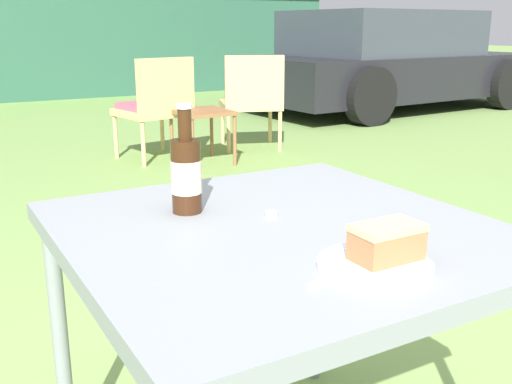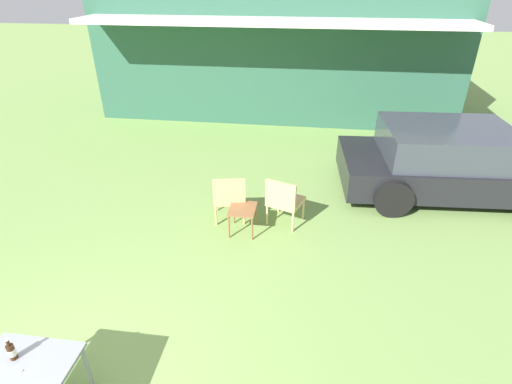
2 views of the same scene
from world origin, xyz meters
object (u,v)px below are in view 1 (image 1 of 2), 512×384
object	(u,v)px
wicker_chair_cushioned	(156,104)
garden_side_table	(202,117)
parked_car	(386,62)
cake_on_plate	(382,251)
cola_bottle_near	(186,173)
wicker_chair_plain	(252,97)
patio_table	(279,254)

from	to	relation	value
wicker_chair_cushioned	garden_side_table	bearing A→B (deg)	119.36
parked_car	cake_on_plate	bearing A→B (deg)	-135.30
cake_on_plate	cola_bottle_near	xyz separation A→B (m)	(-0.17, 0.46, 0.06)
wicker_chair_cushioned	wicker_chair_plain	world-z (taller)	same
wicker_chair_plain	patio_table	size ratio (longest dim) A/B	0.97
parked_car	wicker_chair_plain	size ratio (longest dim) A/B	4.90
garden_side_table	patio_table	distance (m)	3.78
garden_side_table	cake_on_plate	distance (m)	4.03
wicker_chair_cushioned	cola_bottle_near	distance (m)	3.86
parked_car	cola_bottle_near	bearing A→B (deg)	-138.67
patio_table	parked_car	bearing A→B (deg)	46.59
parked_car	garden_side_table	xyz separation A→B (m)	(-3.67, -1.90, -0.25)
garden_side_table	patio_table	xyz separation A→B (m)	(-1.43, -3.49, 0.26)
wicker_chair_cushioned	cake_on_plate	size ratio (longest dim) A/B	4.30
cola_bottle_near	parked_car	bearing A→B (deg)	44.85
parked_car	cola_bottle_near	world-z (taller)	parked_car
wicker_chair_plain	cake_on_plate	bearing A→B (deg)	83.36
patio_table	cake_on_plate	bearing A→B (deg)	-81.74
wicker_chair_cushioned	patio_table	xyz separation A→B (m)	(-1.15, -3.82, 0.17)
parked_car	garden_side_table	distance (m)	4.14
garden_side_table	patio_table	bearing A→B (deg)	-112.23
wicker_chair_cushioned	garden_side_table	size ratio (longest dim) A/B	1.79
garden_side_table	cake_on_plate	bearing A→B (deg)	-110.22
cola_bottle_near	cake_on_plate	bearing A→B (deg)	-69.89
garden_side_table	wicker_chair_cushioned	bearing A→B (deg)	130.57
parked_car	cake_on_plate	xyz separation A→B (m)	(-5.06, -5.66, 0.10)
garden_side_table	wicker_chair_plain	bearing A→B (deg)	25.32
garden_side_table	cake_on_plate	xyz separation A→B (m)	(-1.39, -3.76, 0.35)
parked_car	wicker_chair_cushioned	xyz separation A→B (m)	(-3.95, -1.58, -0.16)
wicker_chair_plain	patio_table	xyz separation A→B (m)	(-2.07, -3.80, 0.16)
cake_on_plate	wicker_chair_cushioned	bearing A→B (deg)	74.83
wicker_chair_cushioned	cake_on_plate	xyz separation A→B (m)	(-1.11, -4.09, 0.26)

